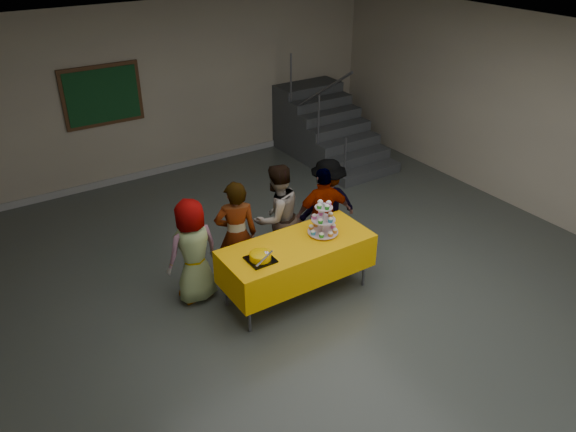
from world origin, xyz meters
name	(u,v)px	position (x,y,z in m)	size (l,w,h in m)	color
room_shell	(353,145)	(0.00, 0.02, 2.13)	(10.00, 10.04, 3.02)	#4C514C
bake_table	(297,258)	(-0.35, 0.53, 0.56)	(1.88, 0.78, 0.77)	#595960
cupcake_stand	(323,222)	(0.04, 0.54, 0.94)	(0.38, 0.38, 0.44)	silver
bear_cake	(260,256)	(-0.90, 0.45, 0.83)	(0.32, 0.36, 0.12)	black
schoolchild_a	(193,251)	(-1.42, 1.18, 0.68)	(0.66, 0.43, 1.36)	slate
schoolchild_b	(236,235)	(-0.84, 1.15, 0.73)	(0.53, 0.35, 1.47)	slate
schoolchild_c	(277,217)	(-0.17, 1.26, 0.73)	(0.71, 0.56, 1.47)	slate
schoolchild_d	(324,215)	(0.43, 1.05, 0.68)	(0.79, 0.33, 1.35)	slate
schoolchild_e	(327,205)	(0.67, 1.28, 0.67)	(0.87, 0.50, 1.34)	slate
staircase	(324,130)	(2.70, 4.13, 0.49)	(1.30, 2.40, 2.04)	#424447
noticeboard	(102,96)	(-1.22, 4.96, 1.60)	(1.30, 0.05, 1.00)	#472B16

